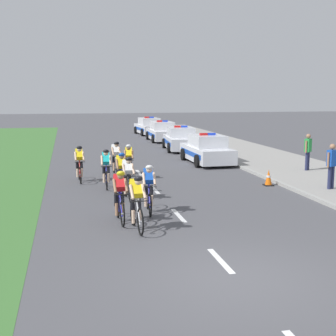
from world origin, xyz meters
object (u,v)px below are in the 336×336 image
spectator_middle (308,149)px  cyclist_second (120,195)px  police_car_third (162,132)px  police_car_second (181,140)px  cyclist_third (149,188)px  cyclist_fifth (121,172)px  police_car_nearest (207,150)px  cyclist_eighth (116,158)px  cyclist_sixth (106,168)px  cyclist_seventh (79,163)px  cyclist_fourth (128,177)px  cyclist_lead (137,202)px  police_car_furthest (149,127)px  cyclist_ninth (129,161)px  traffic_cone_near (269,178)px  spectator_closest (332,163)px

spectator_middle → cyclist_second: bearing=-144.1°
police_car_third → police_car_second: bearing=-90.0°
cyclist_third → cyclist_fifth: 3.20m
police_car_nearest → cyclist_third: bearing=-115.9°
cyclist_eighth → police_car_nearest: bearing=28.1°
cyclist_second → cyclist_sixth: size_ratio=1.00×
cyclist_seventh → cyclist_fourth: bearing=-68.1°
cyclist_lead → police_car_furthest: police_car_furthest is taller
cyclist_ninth → spectator_middle: (8.27, 0.05, 0.30)m
cyclist_eighth → police_car_nearest: police_car_nearest is taller
cyclist_third → police_car_second: (4.75, 15.72, -0.11)m
cyclist_second → cyclist_seventh: size_ratio=1.00×
police_car_furthest → spectator_middle: size_ratio=2.69×
cyclist_third → cyclist_ninth: size_ratio=1.00×
cyclist_second → cyclist_ninth: size_ratio=1.00×
cyclist_fourth → traffic_cone_near: 5.96m
cyclist_lead → police_car_furthest: bearing=79.7°
traffic_cone_near → cyclist_sixth: bearing=171.7°
police_car_nearest → spectator_middle: 5.36m
cyclist_eighth → police_car_third: size_ratio=0.39×
cyclist_eighth → cyclist_sixth: bearing=-103.1°
cyclist_lead → cyclist_fourth: (0.24, 3.77, 0.00)m
cyclist_sixth → police_car_nearest: (5.70, 5.54, -0.11)m
spectator_closest → spectator_middle: 4.39m
cyclist_fourth → spectator_closest: (7.52, -0.24, 0.30)m
police_car_furthest → police_car_nearest: bearing=-90.0°
cyclist_seventh → traffic_cone_near: size_ratio=2.69×
cyclist_second → spectator_middle: size_ratio=1.03×
police_car_furthest → traffic_cone_near: (0.63, -24.41, -0.37)m
traffic_cone_near → cyclist_fourth: bearing=-166.5°
police_car_second → traffic_cone_near: bearing=-87.1°
cyclist_eighth → spectator_closest: (7.41, -5.40, 0.30)m
cyclist_second → spectator_closest: bearing=17.8°
police_car_nearest → police_car_furthest: (0.00, 17.95, 0.00)m
cyclist_third → police_car_second: 16.42m
cyclist_eighth → traffic_cone_near: 6.82m
cyclist_fifth → police_car_third: (5.24, 18.66, -0.11)m
cyclist_eighth → police_car_second: bearing=59.6°
cyclist_lead → cyclist_fifth: bearing=88.3°
cyclist_fourth → police_car_second: size_ratio=0.38×
cyclist_second → police_car_nearest: police_car_nearest is taller
spectator_middle → cyclist_eighth: bearing=172.1°
cyclist_third → cyclist_fifth: same height
police_car_nearest → spectator_middle: bearing=-46.7°
cyclist_third → cyclist_fourth: (-0.39, 1.96, 0.00)m
police_car_nearest → traffic_cone_near: 6.50m
cyclist_third → cyclist_sixth: (-0.94, 4.28, 0.00)m
police_car_second → spectator_middle: 10.47m
cyclist_ninth → traffic_cone_near: 5.84m
police_car_furthest → spectator_middle: spectator_middle is taller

